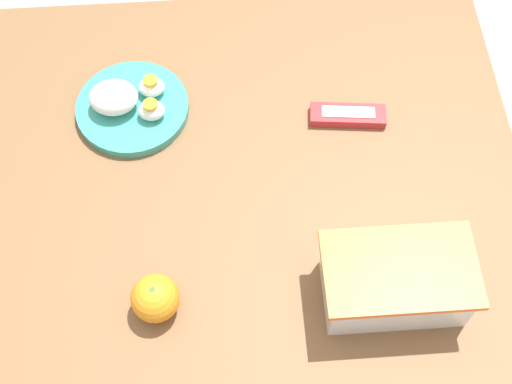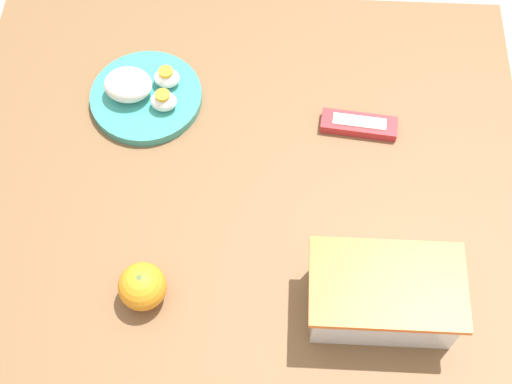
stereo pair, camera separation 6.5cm
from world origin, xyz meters
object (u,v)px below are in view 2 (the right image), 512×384
Objects in this scene: rice_plate at (144,93)px; food_container at (382,297)px; orange_fruit at (142,287)px; candy_bar at (359,125)px.

food_container is at bearing 137.28° from rice_plate.
food_container is 3.03× the size of orange_fruit.
orange_fruit reaches higher than candy_bar.
food_container is at bearing 93.88° from candy_bar.
food_container is at bearing 179.52° from orange_fruit.
candy_bar is at bearing -86.12° from food_container.
food_container reaches higher than candy_bar.
rice_plate is 1.46× the size of candy_bar.
food_container is 0.55m from rice_plate.
orange_fruit is 0.54× the size of candy_bar.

